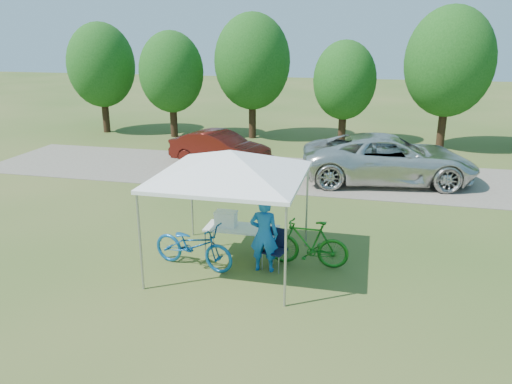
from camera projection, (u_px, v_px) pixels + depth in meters
ground at (232, 265)px, 11.52m from camera, size 100.00×100.00×0.00m
gravel_strip at (290, 174)px, 18.93m from camera, size 24.00×5.00×0.02m
canopy at (230, 153)px, 10.71m from camera, size 4.53×4.53×3.00m
treeline at (307, 68)px, 23.52m from camera, size 24.89×4.28×6.30m
folding_table at (242, 229)px, 11.86m from camera, size 1.73×0.72×0.71m
folding_chair at (275, 245)px, 11.31m from camera, size 0.56×0.59×0.91m
cooler at (226, 219)px, 11.88m from camera, size 0.51×0.35×0.37m
ice_cream_cup at (265, 229)px, 11.67m from camera, size 0.08×0.08×0.06m
cyclist at (264, 234)px, 11.03m from camera, size 0.65×0.45×1.74m
bike_blue at (193, 245)px, 11.31m from camera, size 2.12×1.12×1.06m
bike_green at (308, 243)px, 11.36m from camera, size 1.85×0.56×1.11m
minivan at (389, 159)px, 17.67m from camera, size 6.40×3.65×1.68m
sedan at (220, 148)px, 19.96m from camera, size 4.35×2.46×1.36m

